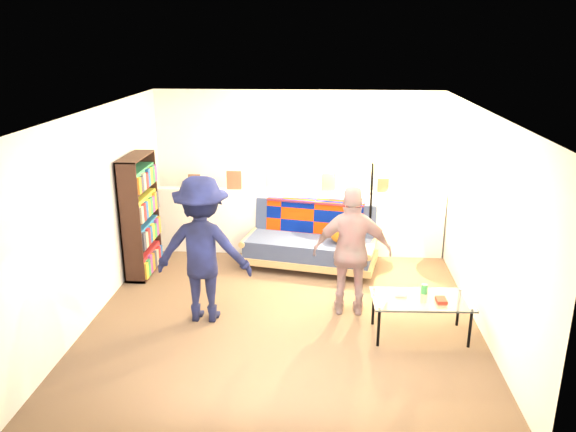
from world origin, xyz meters
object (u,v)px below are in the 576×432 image
object	(u,v)px
bookshelf	(140,219)
floor_lamp	(372,189)
person_right	(352,252)
futon_sofa	(312,241)
person_left	(203,250)
coffee_table	(422,301)

from	to	relation	value
bookshelf	floor_lamp	size ratio (longest dim) A/B	1.04
floor_lamp	person_right	size ratio (longest dim) A/B	1.03
futon_sofa	person_left	size ratio (longest dim) A/B	1.16
coffee_table	person_left	size ratio (longest dim) A/B	0.64
futon_sofa	floor_lamp	distance (m)	1.13
person_right	futon_sofa	bearing A→B (deg)	-69.98
coffee_table	person_left	xyz separation A→B (m)	(-2.47, 0.25, 0.44)
bookshelf	coffee_table	xyz separation A→B (m)	(3.62, -1.52, -0.36)
bookshelf	floor_lamp	distance (m)	3.24
futon_sofa	floor_lamp	world-z (taller)	floor_lamp
person_right	bookshelf	bearing A→B (deg)	-19.27
bookshelf	person_left	bearing A→B (deg)	-47.87
futon_sofa	person_left	xyz separation A→B (m)	(-1.21, -1.67, 0.49)
futon_sofa	person_right	world-z (taller)	person_right
futon_sofa	bookshelf	xyz separation A→B (m)	(-2.36, -0.39, 0.40)
futon_sofa	person_left	world-z (taller)	person_left
bookshelf	person_left	world-z (taller)	person_left
coffee_table	person_left	bearing A→B (deg)	174.19
futon_sofa	person_right	distance (m)	1.56
coffee_table	floor_lamp	distance (m)	2.16
bookshelf	person_right	distance (m)	3.05
futon_sofa	bookshelf	bearing A→B (deg)	-170.57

